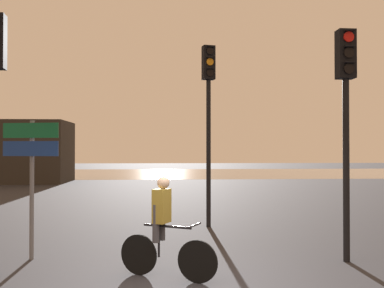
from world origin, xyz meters
The scene contains 5 objects.
water_strip centered at (0.00, 31.45, 0.00)m, with size 80.00×16.00×0.01m, color gray.
traffic_light_near_right centered at (3.13, 1.54, 2.97)m, with size 0.33×0.34×4.26m.
traffic_light_center centered at (0.96, 5.21, 3.33)m, with size 0.36×0.38×4.82m.
direction_sign_post centered at (-2.70, 2.05, 1.79)m, with size 1.08×0.26×2.60m.
cyclist centered at (-0.21, 0.73, 0.82)m, with size 1.53×0.85×1.62m.
Camera 1 is at (-0.17, -6.11, 2.04)m, focal length 40.00 mm.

